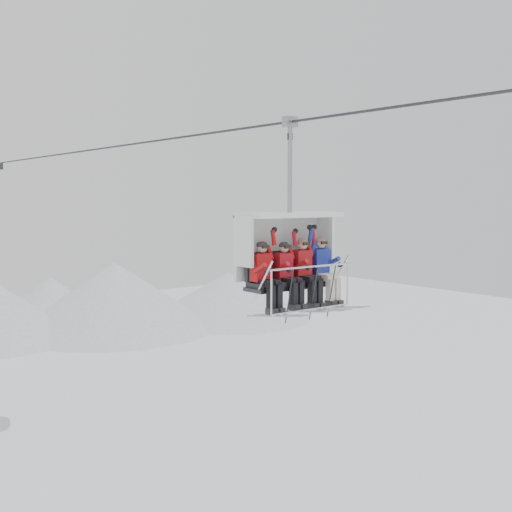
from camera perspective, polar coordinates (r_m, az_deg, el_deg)
haul_cable at (r=14.52m, az=0.00°, el=11.43°), size 0.06×50.00×0.06m
chairlift_carrier at (r=13.68m, az=2.66°, el=0.73°), size 2.31×1.17×3.98m
skier_far_left at (r=12.97m, az=0.78°, el=-1.60°), size 0.39×1.69×1.56m
skier_center_left at (r=13.34m, az=2.77°, el=-1.49°), size 0.37×1.69×1.50m
skier_center_right at (r=13.68m, az=4.40°, el=-1.23°), size 0.40×1.69×1.58m
skier_far_right at (r=14.04m, az=5.99°, el=-1.08°), size 0.40×1.69×1.58m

